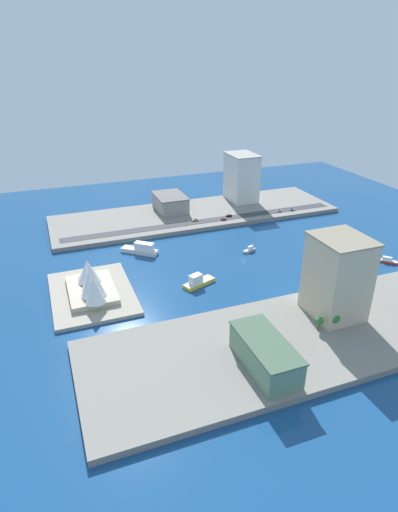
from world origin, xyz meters
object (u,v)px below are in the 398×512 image
(ferry_white_commuter, at_px, (141,249))
(van_white, at_px, (279,211))
(suv_black, at_px, (229,216))
(opera_landmark, at_px, (91,281))
(yacht_sleek_gray, at_px, (249,250))
(pickup_red, at_px, (224,219))
(hotel_broad_white, at_px, (241,177))
(ferry_green_doubledeck, at_px, (349,270))
(carpark_squat_concrete, at_px, (170,202))
(taxi_yellow_cab, at_px, (195,220))
(office_block_beige, at_px, (337,277))
(ferry_yellow_fast, at_px, (198,281))
(traffic_light_waterfront, at_px, (186,222))
(tugboat_red, at_px, (388,261))
(sedan_silver, at_px, (292,210))
(terminal_long_green, at_px, (265,354))

(ferry_white_commuter, height_order, van_white, ferry_white_commuter)
(suv_black, xyz_separation_m, opera_landmark, (-83.73, 123.83, 5.81))
(yacht_sleek_gray, xyz_separation_m, opera_landmark, (-22.55, 111.74, 8.64))
(pickup_red, bearing_deg, van_white, -88.42)
(hotel_broad_white, distance_m, suv_black, 51.49)
(ferry_green_doubledeck, relative_size, hotel_broad_white, 0.47)
(carpark_squat_concrete, distance_m, taxi_yellow_cab, 35.28)
(hotel_broad_white, relative_size, pickup_red, 8.18)
(yacht_sleek_gray, xyz_separation_m, office_block_beige, (-89.30, -2.31, 23.33))
(ferry_yellow_fast, relative_size, carpark_squat_concrete, 0.64)
(ferry_white_commuter, relative_size, traffic_light_waterfront, 3.76)
(ferry_yellow_fast, xyz_separation_m, taxi_yellow_cab, (93.14, -32.95, 1.62))
(carpark_squat_concrete, distance_m, opera_landmark, 144.12)
(carpark_squat_concrete, relative_size, pickup_red, 6.74)
(tugboat_red, xyz_separation_m, van_white, (105.38, 21.03, 2.72))
(office_block_beige, distance_m, van_white, 157.54)
(yacht_sleek_gray, bearing_deg, ferry_yellow_fast, 121.92)
(carpark_squat_concrete, bearing_deg, pickup_red, -140.24)
(sedan_silver, bearing_deg, tugboat_red, -174.91)
(van_white, bearing_deg, suv_black, 84.60)
(yacht_sleek_gray, height_order, opera_landmark, opera_landmark)
(ferry_white_commuter, distance_m, hotel_broad_white, 136.39)
(sedan_silver, bearing_deg, ferry_green_doubledeck, 166.68)
(ferry_white_commuter, height_order, suv_black, ferry_white_commuter)
(ferry_green_doubledeck, distance_m, hotel_broad_white, 151.89)
(pickup_red, distance_m, opera_landmark, 140.23)
(yacht_sleek_gray, bearing_deg, pickup_red, -4.78)
(pickup_red, relative_size, suv_black, 1.04)
(van_white, bearing_deg, carpark_squat_concrete, 66.05)
(tugboat_red, xyz_separation_m, pickup_red, (103.94, 73.67, 2.74))
(ferry_green_doubledeck, distance_m, sedan_silver, 110.12)
(yacht_sleek_gray, distance_m, tugboat_red, 92.09)
(ferry_green_doubledeck, bearing_deg, van_white, -7.16)
(terminal_long_green, height_order, taxi_yellow_cab, terminal_long_green)
(terminal_long_green, distance_m, traffic_light_waterfront, 168.01)
(terminal_long_green, xyz_separation_m, taxi_yellow_cab, (175.52, -33.52, -5.83))
(ferry_yellow_fast, bearing_deg, pickup_red, -32.38)
(tugboat_red, height_order, opera_landmark, opera_landmark)
(taxi_yellow_cab, bearing_deg, opera_landmark, 131.80)
(yacht_sleek_gray, height_order, office_block_beige, office_block_beige)
(ferry_green_doubledeck, bearing_deg, tugboat_red, -85.09)
(traffic_light_waterfront, bearing_deg, pickup_red, -85.11)
(yacht_sleek_gray, height_order, ferry_green_doubledeck, ferry_green_doubledeck)
(tugboat_red, distance_m, terminal_long_green, 145.18)
(ferry_white_commuter, bearing_deg, pickup_red, -68.11)
(tugboat_red, xyz_separation_m, office_block_beige, (-40.82, 75.99, 23.26))
(taxi_yellow_cab, bearing_deg, suv_black, -90.99)
(van_white, height_order, sedan_silver, sedan_silver)
(office_block_beige, bearing_deg, opera_landmark, 59.66)
(ferry_yellow_fast, relative_size, traffic_light_waterfront, 3.42)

